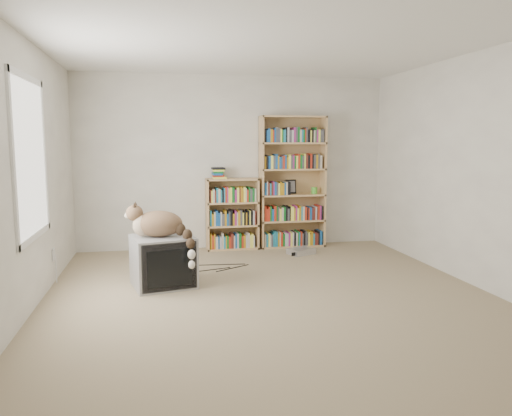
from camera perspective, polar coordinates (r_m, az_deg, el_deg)
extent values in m
cube|color=tan|center=(5.10, 1.73, -10.12)|extent=(4.50, 5.00, 0.01)
cube|color=silver|center=(7.32, -2.58, 5.22)|extent=(4.50, 0.02, 2.50)
cube|color=silver|center=(2.50, 14.59, 0.45)|extent=(4.50, 0.02, 2.50)
cube|color=silver|center=(4.89, -24.93, 3.36)|extent=(0.02, 5.00, 2.50)
cube|color=silver|center=(5.80, 24.07, 3.96)|extent=(0.02, 5.00, 2.50)
cube|color=white|center=(4.95, 1.85, 18.64)|extent=(4.50, 5.00, 0.02)
cube|color=white|center=(5.07, -24.35, 5.22)|extent=(0.02, 1.22, 1.52)
cube|color=gray|center=(5.49, -10.56, -6.00)|extent=(0.74, 0.69, 0.55)
cube|color=black|center=(5.24, -9.87, -6.64)|extent=(0.57, 0.16, 0.50)
cube|color=black|center=(5.22, -9.81, -6.81)|extent=(0.45, 0.12, 0.38)
cube|color=black|center=(5.61, -10.85, -5.82)|extent=(0.44, 0.39, 0.33)
ellipsoid|color=#3B2718|center=(5.42, -11.07, -1.77)|extent=(0.54, 0.38, 0.28)
ellipsoid|color=#3B2718|center=(5.41, -9.68, -1.87)|extent=(0.25, 0.27, 0.21)
ellipsoid|color=tan|center=(5.42, -12.88, -1.95)|extent=(0.21, 0.21, 0.23)
ellipsoid|color=#3B2718|center=(5.42, -13.72, -0.56)|extent=(0.19, 0.19, 0.17)
sphere|color=beige|center=(5.43, -14.43, -0.83)|extent=(0.08, 0.08, 0.07)
cone|color=black|center=(5.37, -13.74, 0.23)|extent=(0.07, 0.09, 0.09)
cone|color=black|center=(5.46, -13.61, 0.36)|extent=(0.07, 0.09, 0.09)
cube|color=tan|center=(7.25, 0.61, 2.91)|extent=(0.03, 0.30, 1.92)
cube|color=tan|center=(7.50, 7.63, 3.00)|extent=(0.02, 0.30, 1.92)
cube|color=tan|center=(7.49, 3.90, 3.04)|extent=(0.96, 0.03, 1.92)
cube|color=tan|center=(7.34, 4.25, 10.35)|extent=(0.96, 0.30, 0.02)
cube|color=tan|center=(7.49, 4.11, -4.28)|extent=(0.96, 0.30, 0.03)
cube|color=tan|center=(7.43, 4.14, -1.41)|extent=(0.96, 0.30, 0.03)
cube|color=tan|center=(7.38, 4.16, 1.49)|extent=(0.96, 0.30, 0.02)
cube|color=tan|center=(7.35, 4.19, 4.43)|extent=(0.96, 0.30, 0.02)
cube|color=tan|center=(7.34, 4.22, 7.39)|extent=(0.96, 0.30, 0.02)
cube|color=#B22B17|center=(7.47, 4.12, -3.47)|extent=(0.88, 0.24, 0.19)
cube|color=#175097|center=(7.41, 4.14, -0.59)|extent=(0.88, 0.24, 0.19)
cube|color=#116421|center=(7.37, 4.17, 2.33)|extent=(0.88, 0.24, 0.19)
cube|color=beige|center=(7.34, 4.20, 5.27)|extent=(0.88, 0.24, 0.19)
cube|color=black|center=(7.34, 4.23, 8.23)|extent=(0.88, 0.24, 0.19)
cube|color=tan|center=(7.18, -5.58, -0.75)|extent=(0.03, 0.30, 1.03)
cube|color=tan|center=(7.29, 0.08, -0.59)|extent=(0.03, 0.30, 1.03)
cube|color=tan|center=(7.36, -2.89, -0.52)|extent=(0.75, 0.03, 1.03)
cube|color=tan|center=(7.17, -2.76, 3.29)|extent=(0.75, 0.30, 0.02)
cube|color=tan|center=(7.32, -2.71, -4.56)|extent=(0.75, 0.30, 0.03)
cube|color=tan|center=(7.25, -2.72, -1.98)|extent=(0.75, 0.30, 0.03)
cube|color=tan|center=(7.20, -2.74, 0.64)|extent=(0.75, 0.30, 0.02)
cube|color=#B22B17|center=(7.29, -2.71, -3.74)|extent=(0.67, 0.24, 0.19)
cube|color=#175097|center=(7.24, -2.73, -1.14)|extent=(0.67, 0.24, 0.19)
cube|color=#116421|center=(7.19, -2.75, 1.49)|extent=(0.67, 0.24, 0.19)
cube|color=#B22B17|center=(7.16, -4.34, 4.01)|extent=(0.19, 0.25, 0.16)
cylinder|color=#54BD36|center=(7.46, 6.65, 2.01)|extent=(0.09, 0.09, 0.10)
cube|color=black|center=(7.46, 3.99, 2.46)|extent=(0.16, 0.05, 0.21)
cube|color=silver|center=(6.99, 5.18, -4.94)|extent=(0.41, 0.36, 0.08)
cube|color=silver|center=(5.94, -22.13, -4.94)|extent=(0.01, 0.08, 0.13)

